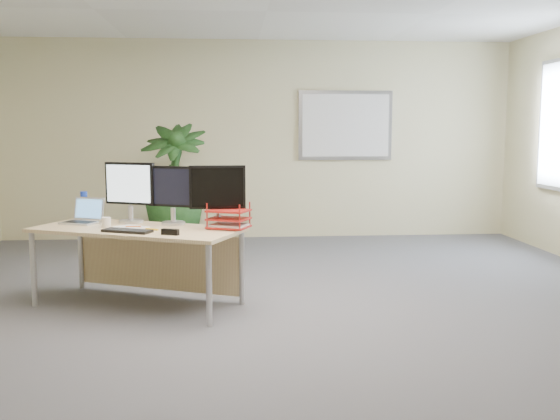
{
  "coord_description": "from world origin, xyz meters",
  "views": [
    {
      "loc": [
        -0.38,
        -4.61,
        1.49
      ],
      "look_at": [
        0.01,
        0.35,
        0.85
      ],
      "focal_mm": 40.0,
      "sensor_mm": 36.0,
      "label": 1
    }
  ],
  "objects": [
    {
      "name": "orange_pen",
      "position": [
        -1.2,
        0.63,
        0.69
      ],
      "size": [
        0.13,
        0.02,
        0.01
      ],
      "primitive_type": "cylinder",
      "rotation": [
        0.0,
        1.57,
        -0.08
      ],
      "color": "orange",
      "rests_on": "spiral_notebook"
    },
    {
      "name": "floor_plant",
      "position": [
        -1.09,
        3.14,
        0.75
      ],
      "size": [
        0.97,
        0.97,
        1.5
      ],
      "primitive_type": "imported",
      "rotation": [
        0.0,
        0.0,
        -0.17
      ],
      "color": "#153513",
      "rests_on": "floor"
    },
    {
      "name": "stapler",
      "position": [
        -0.86,
        0.27,
        0.69
      ],
      "size": [
        0.15,
        0.09,
        0.05
      ],
      "primitive_type": "cube",
      "rotation": [
        0.0,
        0.0,
        -0.42
      ],
      "color": "black",
      "rests_on": "desk"
    },
    {
      "name": "whiteboard",
      "position": [
        1.2,
        3.97,
        1.55
      ],
      "size": [
        1.3,
        0.04,
        0.95
      ],
      "color": "#9E9EA2",
      "rests_on": "back_wall"
    },
    {
      "name": "keyboard",
      "position": [
        -1.22,
        0.43,
        0.68
      ],
      "size": [
        0.43,
        0.29,
        0.02
      ],
      "primitive_type": "cube",
      "rotation": [
        0.0,
        0.0,
        -0.42
      ],
      "color": "black",
      "rests_on": "desk"
    },
    {
      "name": "water_bottle",
      "position": [
        -1.73,
        1.2,
        0.79
      ],
      "size": [
        0.07,
        0.07,
        0.26
      ],
      "color": "#ACC0CA",
      "rests_on": "desk"
    },
    {
      "name": "back_wall",
      "position": [
        0.0,
        4.0,
        1.35
      ],
      "size": [
        7.0,
        0.04,
        2.7
      ],
      "primitive_type": "cube",
      "color": "beige",
      "rests_on": "floor"
    },
    {
      "name": "desk",
      "position": [
        -1.14,
        0.74,
        0.53
      ],
      "size": [
        1.89,
        1.38,
        0.67
      ],
      "color": "tan",
      "rests_on": "floor"
    },
    {
      "name": "laptop",
      "position": [
        -1.69,
        0.99,
        0.73
      ],
      "size": [
        0.39,
        0.37,
        0.22
      ],
      "color": "silver",
      "rests_on": "desk"
    },
    {
      "name": "coffee_mug",
      "position": [
        -1.44,
        0.71,
        0.71
      ],
      "size": [
        0.11,
        0.08,
        0.08
      ],
      "color": "white",
      "rests_on": "desk"
    },
    {
      "name": "monitor_right",
      "position": [
        -0.89,
        0.83,
        0.96
      ],
      "size": [
        0.43,
        0.22,
        0.51
      ],
      "color": "#B9B8BD",
      "rests_on": "desk"
    },
    {
      "name": "letter_tray",
      "position": [
        -0.41,
        0.55,
        0.74
      ],
      "size": [
        0.39,
        0.35,
        0.15
      ],
      "color": "#AF1B15",
      "rests_on": "desk"
    },
    {
      "name": "yellow_highlighter",
      "position": [
        -1.04,
        0.52,
        0.68
      ],
      "size": [
        0.11,
        0.07,
        0.02
      ],
      "primitive_type": "cylinder",
      "rotation": [
        0.0,
        1.57,
        -0.51
      ],
      "color": "yellow",
      "rests_on": "desk"
    },
    {
      "name": "monitor_dark",
      "position": [
        -0.5,
        0.62,
        0.97
      ],
      "size": [
        0.47,
        0.21,
        0.52
      ],
      "color": "#B9B8BD",
      "rests_on": "desk"
    },
    {
      "name": "floor",
      "position": [
        0.0,
        0.0,
        0.0
      ],
      "size": [
        8.0,
        8.0,
        0.0
      ],
      "primitive_type": "plane",
      "color": "#4D4E53",
      "rests_on": "ground"
    },
    {
      "name": "spiral_notebook",
      "position": [
        -1.23,
        0.64,
        0.68
      ],
      "size": [
        0.32,
        0.31,
        0.01
      ],
      "primitive_type": "cube",
      "rotation": [
        0.0,
        0.0,
        -0.68
      ],
      "color": "white",
      "rests_on": "desk"
    },
    {
      "name": "monitor_left",
      "position": [
        -1.28,
        0.97,
        0.98
      ],
      "size": [
        0.46,
        0.24,
        0.53
      ],
      "color": "#B9B8BD",
      "rests_on": "desk"
    }
  ]
}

